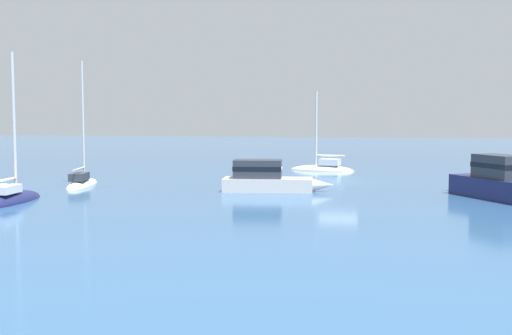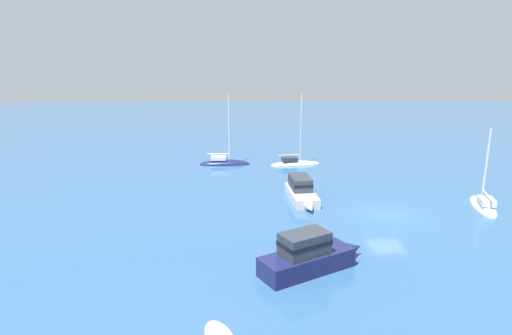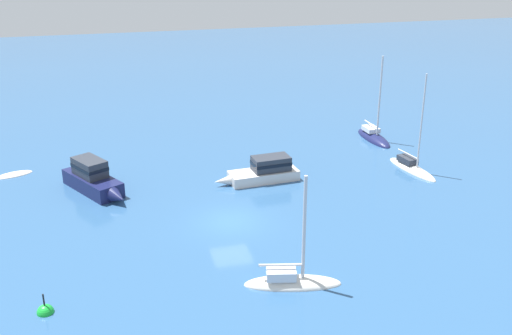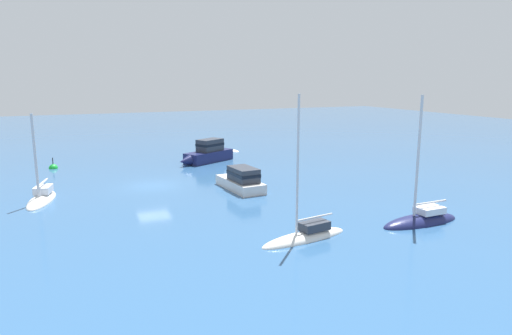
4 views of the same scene
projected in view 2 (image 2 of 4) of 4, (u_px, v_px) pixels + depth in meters
The scene contains 6 objects.
ground_plane at pixel (388, 215), 32.48m from camera, with size 160.00×160.00×0.00m, color #2D5684.
yacht at pixel (483, 205), 34.13m from camera, with size 2.57×5.28×6.53m.
motor_cruiser at pixel (301, 191), 35.83m from camera, with size 2.30×6.36×1.80m.
yacht_1 at pixel (224, 163), 47.29m from camera, with size 5.42×1.72×8.01m.
ketch at pixel (295, 163), 47.19m from camera, with size 5.52×2.12×8.03m.
motor_cruiser_1 at pixel (310, 255), 24.03m from camera, with size 6.55×4.53×2.30m.
Camera 2 is at (-10.81, -30.21, 11.58)m, focal length 30.85 mm.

